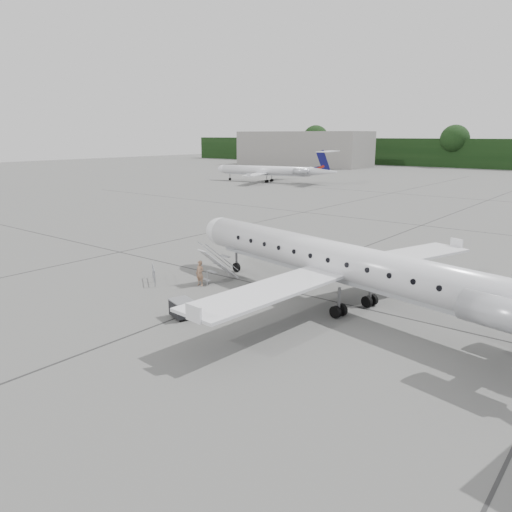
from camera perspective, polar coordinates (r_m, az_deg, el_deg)
The scene contains 8 objects.
ground at distance 23.97m, azimuth 1.22°, elevation -8.67°, with size 320.00×320.00×0.00m, color #595957.
terminal_building at distance 152.54m, azimuth 5.38°, elevation 12.12°, with size 40.00×14.00×10.00m, color slate.
main_regional_jet at distance 26.76m, azimuth 9.89°, elevation 1.44°, with size 27.54×19.83×7.06m, color silver, non-canonical shape.
airstair at distance 31.67m, azimuth -4.31°, elevation -0.99°, with size 0.85×2.52×2.21m, color silver, non-canonical shape.
passenger at distance 30.99m, azimuth -6.42°, elevation -1.97°, with size 0.58×0.38×1.58m, color #916A4F.
safety_railing at distance 32.24m, azimuth -11.61°, elevation -2.09°, with size 2.20×0.08×1.00m, color gray, non-canonical shape.
baggage_cart at distance 25.82m, azimuth -8.46°, elevation -5.93°, with size 1.18×0.96×1.03m, color black, non-canonical shape.
bg_regional_left at distance 99.14m, azimuth 1.07°, elevation 10.26°, with size 23.92×17.22×6.28m, color silver, non-canonical shape.
Camera 1 is at (13.37, -17.67, 9.13)m, focal length 35.00 mm.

